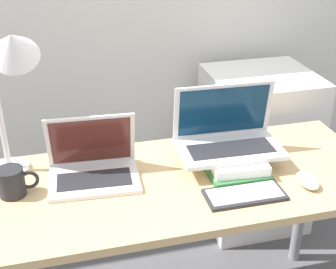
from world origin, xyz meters
TOP-DOWN VIEW (x-y plane):
  - desk at (0.00, 0.30)m, footprint 1.44×0.60m
  - laptop_left at (-0.30, 0.38)m, footprint 0.32×0.24m
  - book_stack at (0.20, 0.34)m, footprint 0.22×0.29m
  - laptop_on_books at (0.20, 0.38)m, footprint 0.38×0.23m
  - wireless_keyboard at (0.17, 0.14)m, footprint 0.27×0.12m
  - mouse at (0.41, 0.15)m, footprint 0.07×0.11m
  - mug at (-0.56, 0.34)m, footprint 0.13×0.09m
  - desk_lamp at (-0.52, 0.47)m, footprint 0.23×0.20m
  - mini_fridge at (0.58, 0.91)m, footprint 0.51×0.48m

SIDE VIEW (x-z plane):
  - mini_fridge at x=0.58m, z-range 0.00..0.84m
  - desk at x=0.00m, z-range 0.27..1.00m
  - wireless_keyboard at x=0.17m, z-range 0.72..0.74m
  - mouse at x=0.41m, z-range 0.72..0.76m
  - book_stack at x=0.20m, z-range 0.72..0.78m
  - laptop_left at x=-0.30m, z-range 0.66..0.88m
  - mug at x=-0.56m, z-range 0.72..0.82m
  - laptop_on_books at x=0.20m, z-range 0.71..0.94m
  - desk_lamp at x=-0.52m, z-range 0.86..1.41m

